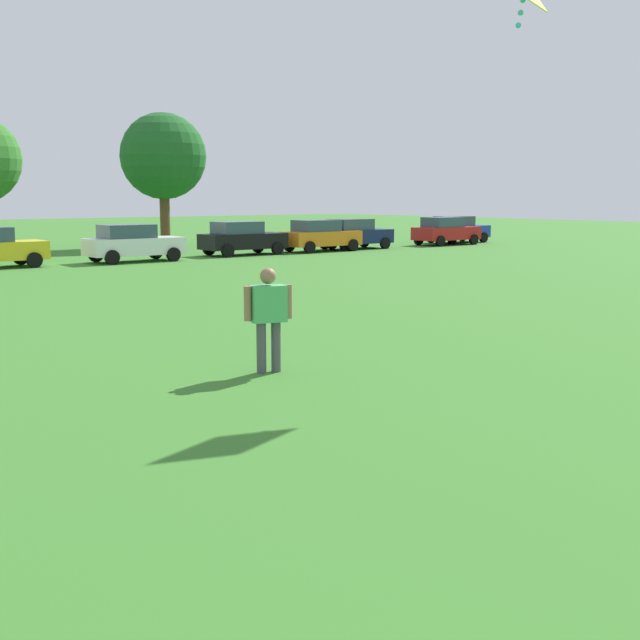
% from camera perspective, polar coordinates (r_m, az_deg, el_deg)
% --- Properties ---
extents(adult_bystander, '(0.81, 0.47, 1.75)m').
position_cam_1_polar(adult_bystander, '(13.09, -3.76, 0.67)').
color(adult_bystander, '#4C4C51').
rests_on(adult_bystander, ground).
extents(parked_car_white_3, '(4.30, 2.02, 1.68)m').
position_cam_1_polar(parked_car_white_3, '(36.53, -13.40, 5.45)').
color(parked_car_white_3, white).
rests_on(parked_car_white_3, ground).
extents(parked_car_black_4, '(4.30, 2.02, 1.68)m').
position_cam_1_polar(parked_car_black_4, '(39.90, -5.68, 5.92)').
color(parked_car_black_4, black).
rests_on(parked_car_black_4, ground).
extents(parked_car_orange_5, '(4.30, 2.02, 1.68)m').
position_cam_1_polar(parked_car_orange_5, '(42.39, -0.01, 6.14)').
color(parked_car_orange_5, orange).
rests_on(parked_car_orange_5, ground).
extents(parked_car_navy_6, '(4.30, 2.02, 1.68)m').
position_cam_1_polar(parked_car_navy_6, '(44.36, 2.46, 6.26)').
color(parked_car_navy_6, '#141E4C').
rests_on(parked_car_navy_6, ground).
extents(parked_car_red_7, '(4.30, 2.02, 1.68)m').
position_cam_1_polar(parked_car_red_7, '(48.73, 9.06, 6.39)').
color(parked_car_red_7, red).
rests_on(parked_car_red_7, ground).
extents(parked_car_blue_8, '(4.30, 2.02, 1.68)m').
position_cam_1_polar(parked_car_blue_8, '(51.22, 9.86, 6.49)').
color(parked_car_blue_8, '#1E38AD').
rests_on(parked_car_blue_8, ground).
extents(tree_far_right, '(4.92, 4.92, 7.66)m').
position_cam_1_polar(tree_far_right, '(46.99, -11.27, 11.51)').
color(tree_far_right, brown).
rests_on(tree_far_right, ground).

